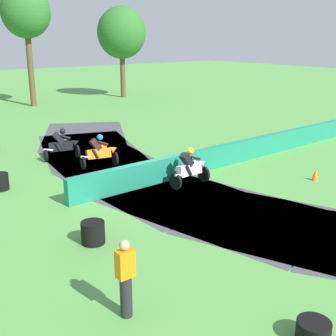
# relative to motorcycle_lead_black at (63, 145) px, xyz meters

# --- Properties ---
(ground_plane) EXTENTS (120.00, 120.00, 0.00)m
(ground_plane) POSITION_rel_motorcycle_lead_black_xyz_m (0.92, -5.20, -0.65)
(ground_plane) COLOR #569947
(track_asphalt) EXTENTS (8.84, 26.46, 0.01)m
(track_asphalt) POSITION_rel_motorcycle_lead_black_xyz_m (2.01, -5.17, -0.65)
(track_asphalt) COLOR #47474C
(track_asphalt) RESTS_ON ground
(safety_barrier) EXTENTS (16.10, 0.74, 0.90)m
(safety_barrier) POSITION_rel_motorcycle_lead_black_xyz_m (5.67, -5.07, -0.20)
(safety_barrier) COLOR #1E8466
(safety_barrier) RESTS_ON ground
(motorcycle_lead_black) EXTENTS (1.71, 0.99, 1.43)m
(motorcycle_lead_black) POSITION_rel_motorcycle_lead_black_xyz_m (0.00, 0.00, 0.00)
(motorcycle_lead_black) COLOR black
(motorcycle_lead_black) RESTS_ON ground
(motorcycle_chase_orange) EXTENTS (1.71, 1.02, 1.43)m
(motorcycle_chase_orange) POSITION_rel_motorcycle_lead_black_xyz_m (0.71, -2.06, -0.01)
(motorcycle_chase_orange) COLOR black
(motorcycle_chase_orange) RESTS_ON ground
(motorcycle_trailing_white) EXTENTS (1.68, 0.73, 1.42)m
(motorcycle_trailing_white) POSITION_rel_motorcycle_lead_black_xyz_m (2.17, -6.12, 0.01)
(motorcycle_trailing_white) COLOR black
(motorcycle_trailing_white) RESTS_ON ground
(tire_stack_mid_a) EXTENTS (0.60, 0.60, 0.60)m
(tire_stack_mid_a) POSITION_rel_motorcycle_lead_black_xyz_m (-3.53, -2.37, -0.35)
(tire_stack_mid_a) COLOR black
(tire_stack_mid_a) RESTS_ON ground
(tire_stack_mid_b) EXTENTS (0.63, 0.63, 0.60)m
(tire_stack_mid_b) POSITION_rel_motorcycle_lead_black_xyz_m (-2.98, -8.14, -0.35)
(tire_stack_mid_b) COLOR black
(tire_stack_mid_b) RESTS_ON ground
(tire_stack_far) EXTENTS (0.62, 0.62, 0.40)m
(tire_stack_far) POSITION_rel_motorcycle_lead_black_xyz_m (-1.77, -14.05, -0.45)
(tire_stack_far) COLOR black
(tire_stack_far) RESTS_ON ground
(track_marshal) EXTENTS (0.34, 0.24, 1.63)m
(track_marshal) POSITION_rel_motorcycle_lead_black_xyz_m (-4.01, -11.35, 0.16)
(track_marshal) COLOR #232328
(track_marshal) RESTS_ON ground
(traffic_cone) EXTENTS (0.28, 0.28, 0.44)m
(traffic_cone) POSITION_rel_motorcycle_lead_black_xyz_m (6.22, -8.67, -0.43)
(traffic_cone) COLOR orange
(traffic_cone) RESTS_ON ground
(tree_far_right) EXTENTS (4.17, 4.17, 7.70)m
(tree_far_right) POSITION_rel_motorcycle_lead_black_xyz_m (13.17, 15.73, 4.82)
(tree_far_right) COLOR brown
(tree_far_right) RESTS_ON ground
(tree_behind_barrier) EXTENTS (3.62, 3.62, 8.84)m
(tree_behind_barrier) POSITION_rel_motorcycle_lead_black_xyz_m (4.88, 15.67, 6.20)
(tree_behind_barrier) COLOR brown
(tree_behind_barrier) RESTS_ON ground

